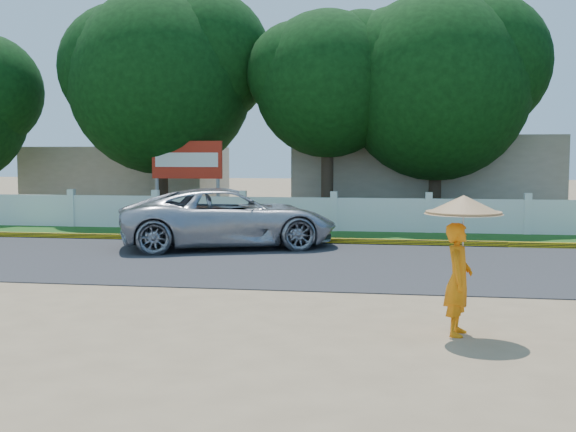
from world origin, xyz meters
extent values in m
plane|color=#9E8460|center=(0.00, 0.00, 0.00)|extent=(120.00, 120.00, 0.00)
cube|color=#38383A|center=(0.00, 4.50, 0.01)|extent=(60.00, 7.00, 0.02)
cube|color=#2D601E|center=(0.00, 9.75, 0.01)|extent=(60.00, 3.50, 0.03)
cube|color=yellow|center=(0.00, 8.05, 0.08)|extent=(40.00, 0.18, 0.16)
cube|color=silver|center=(0.00, 11.20, 0.55)|extent=(40.00, 0.10, 1.10)
cube|color=#B7AD99|center=(3.00, 18.00, 1.60)|extent=(10.00, 6.00, 3.20)
cube|color=#B7AD99|center=(-10.00, 19.00, 1.40)|extent=(8.00, 5.00, 2.80)
imported|color=#ACAEB4|center=(-2.40, 6.84, 0.80)|extent=(6.31, 4.53, 1.60)
imported|color=orange|center=(3.00, -1.75, 0.78)|extent=(0.48, 0.63, 1.57)
cylinder|color=gray|center=(3.05, -1.75, 1.39)|extent=(0.02, 0.02, 1.02)
cone|color=#AB7E4F|center=(3.05, -1.75, 1.82)|extent=(1.07, 1.07, 0.26)
cylinder|color=gray|center=(-6.33, 12.30, 1.00)|extent=(0.12, 0.12, 2.00)
cylinder|color=gray|center=(-4.13, 12.30, 1.00)|extent=(0.12, 0.12, 2.00)
cube|color=#B22213|center=(-5.23, 12.30, 2.30)|extent=(2.50, 0.12, 1.30)
cube|color=silver|center=(-5.23, 12.24, 2.30)|extent=(2.25, 0.02, 0.49)
cylinder|color=#473828|center=(-6.79, 14.19, 1.64)|extent=(0.44, 0.44, 3.28)
sphere|color=#0D3A10|center=(-6.79, 14.19, 5.16)|extent=(6.85, 6.85, 6.85)
cylinder|color=#473828|center=(3.30, 14.26, 1.52)|extent=(0.44, 0.44, 3.04)
sphere|color=#0D3A10|center=(3.30, 14.26, 4.85)|extent=(6.61, 6.61, 6.61)
cylinder|color=#473828|center=(-0.51, 13.86, 1.77)|extent=(0.44, 0.44, 3.54)
sphere|color=#0D3A10|center=(-0.51, 13.86, 4.97)|extent=(5.21, 5.21, 5.21)
camera|label=1|loc=(2.26, -11.87, 2.52)|focal=45.00mm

